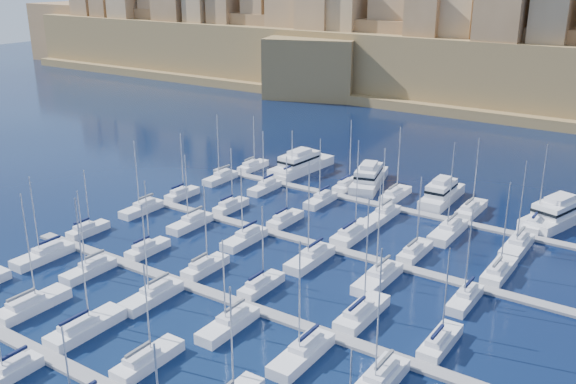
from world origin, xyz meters
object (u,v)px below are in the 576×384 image
Objects in this scene: motor_yacht_b at (369,178)px; motor_yacht_d at (560,213)px; motor_yacht_a at (301,164)px; motor_yacht_c at (442,194)px; sailboat_2 at (85,327)px.

motor_yacht_b is 36.67m from motor_yacht_d.
motor_yacht_a is 1.05× the size of motor_yacht_b.
motor_yacht_c is at bearing -174.52° from motor_yacht_d.
motor_yacht_a and motor_yacht_b have the same top height.
motor_yacht_c is (19.03, 68.28, 0.94)m from sailboat_2.
motor_yacht_c is at bearing -3.39° from motor_yacht_b.
motor_yacht_a is 16.87m from motor_yacht_b.
sailboat_2 is 71.16m from motor_yacht_a.
motor_yacht_b is at bearing -2.04° from motor_yacht_a.
motor_yacht_b is (16.86, -0.60, -0.00)m from motor_yacht_a.
motor_yacht_a is 1.24× the size of motor_yacht_c.
sailboat_2 is 1.23× the size of motor_yacht_c.
sailboat_2 is at bearing -92.62° from motor_yacht_b.
motor_yacht_a is at bearing 177.96° from motor_yacht_b.
sailboat_2 is 0.99× the size of motor_yacht_a.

